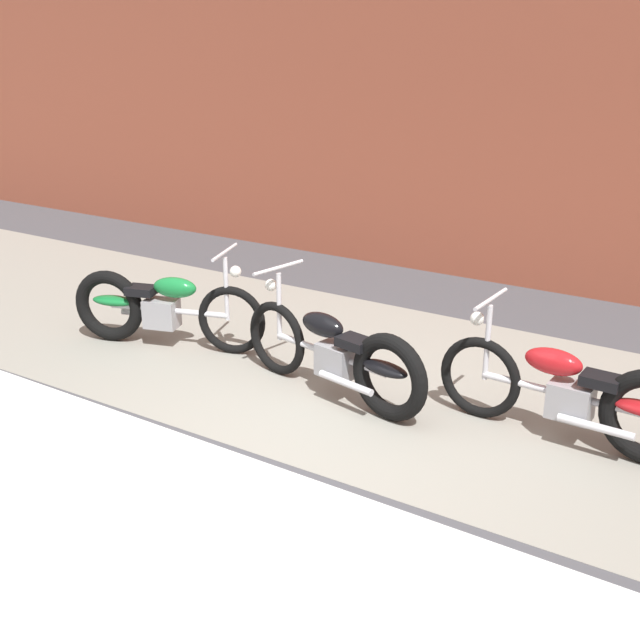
{
  "coord_description": "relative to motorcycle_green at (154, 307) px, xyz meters",
  "views": [
    {
      "loc": [
        2.9,
        -4.07,
        2.95
      ],
      "look_at": [
        -0.24,
        0.96,
        0.75
      ],
      "focal_mm": 44.08,
      "sensor_mm": 36.0,
      "label": 1
    }
  ],
  "objects": [
    {
      "name": "motorcycle_black",
      "position": [
        2.2,
        -0.09,
        0.0
      ],
      "size": [
        1.98,
        0.71,
        1.03
      ],
      "rotation": [
        0.0,
        0.0,
        2.94
      ],
      "color": "black",
      "rests_on": "ground"
    },
    {
      "name": "motorcycle_green",
      "position": [
        0.0,
        0.0,
        0.0
      ],
      "size": [
        1.95,
        0.81,
        1.03
      ],
      "rotation": [
        0.0,
        0.0,
        0.29
      ],
      "color": "black",
      "rests_on": "ground"
    },
    {
      "name": "motorcycle_red",
      "position": [
        4.08,
        0.19,
        0.0
      ],
      "size": [
        2.01,
        0.58,
        1.03
      ],
      "rotation": [
        0.0,
        0.0,
        3.09
      ],
      "color": "black",
      "rests_on": "ground"
    },
    {
      "name": "ground_plane",
      "position": [
        2.31,
        -1.21,
        -0.4
      ],
      "size": [
        80.0,
        80.0,
        0.0
      ],
      "primitive_type": "plane",
      "color": "#47474C"
    },
    {
      "name": "brick_building_wall",
      "position": [
        2.31,
        3.99,
        2.82
      ],
      "size": [
        36.0,
        0.5,
        6.44
      ],
      "primitive_type": "cube",
      "color": "brown",
      "rests_on": "ground"
    },
    {
      "name": "sidewalk_slab",
      "position": [
        2.31,
        0.54,
        -0.4
      ],
      "size": [
        36.0,
        3.5,
        0.01
      ],
      "primitive_type": "cube",
      "color": "gray",
      "rests_on": "ground"
    }
  ]
}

